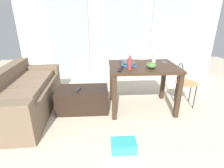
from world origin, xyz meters
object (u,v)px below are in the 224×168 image
craft_table (143,72)px  shoebox (124,146)px  scissors (164,62)px  tv_remote_on_table (120,70)px  bottle_near (130,64)px  couch (24,96)px  tv_remote_primary (78,90)px  wire_chair (183,80)px  book_stack (128,63)px  bottle_far (154,58)px  bowl (151,65)px  coffee_table (83,99)px

craft_table → shoebox: size_ratio=3.58×
scissors → tv_remote_on_table: bearing=-151.1°
craft_table → bottle_near: size_ratio=5.26×
couch → tv_remote_primary: bearing=-1.2°
wire_chair → bottle_near: 1.15m
book_stack → scissors: bearing=13.2°
craft_table → book_stack: book_stack is taller
couch → craft_table: craft_table is taller
tv_remote_primary → tv_remote_on_table: bearing=1.2°
bottle_far → tv_remote_primary: size_ratio=1.11×
tv_remote_on_table → craft_table: bearing=50.3°
bottle_far → craft_table: bearing=-141.5°
bottle_far → bowl: (-0.15, -0.37, -0.03)m
coffee_table → book_stack: bearing=1.4°
bowl → tv_remote_primary: 1.27m
bottle_far → tv_remote_on_table: 0.79m
craft_table → bowl: bowl is taller
tv_remote_on_table → tv_remote_primary: tv_remote_on_table is taller
bottle_far → scissors: 0.21m
coffee_table → bottle_near: 1.06m
wire_chair → bottle_far: (-0.54, 0.10, 0.38)m
couch → shoebox: bearing=-33.3°
couch → tv_remote_primary: size_ratio=11.21×
craft_table → scissors: 0.48m
book_stack → scissors: (0.68, 0.16, -0.03)m
bottle_far → bottle_near: bearing=-141.2°
coffee_table → bottle_near: bearing=-16.5°
book_stack → bowl: bearing=-32.7°
bottle_near → tv_remote_on_table: bearing=-158.7°
craft_table → bottle_near: bearing=-141.0°
craft_table → scissors: scissors is taller
couch → bowl: size_ratio=11.73×
bowl → book_stack: 0.40m
craft_table → tv_remote_primary: bearing=-177.6°
bottle_far → bowl: bearing=-111.5°
bottle_far → coffee_table: bearing=-172.3°
coffee_table → bowl: bowl is taller
wire_chair → coffee_table: bearing=-177.8°
wire_chair → shoebox: (-1.22, -1.14, -0.43)m
tv_remote_on_table → couch: bearing=-171.8°
craft_table → bottle_far: bearing=38.5°
coffee_table → book_stack: 1.01m
craft_table → bottle_far: (0.23, 0.18, 0.20)m
craft_table → tv_remote_primary: (-1.10, -0.05, -0.27)m
coffee_table → bottle_far: 1.45m
couch → coffee_table: bearing=2.2°
bowl → tv_remote_primary: bowl is taller
coffee_table → bottle_near: size_ratio=4.11×
craft_table → book_stack: size_ratio=3.49×
bottle_near → craft_table: bearing=39.0°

